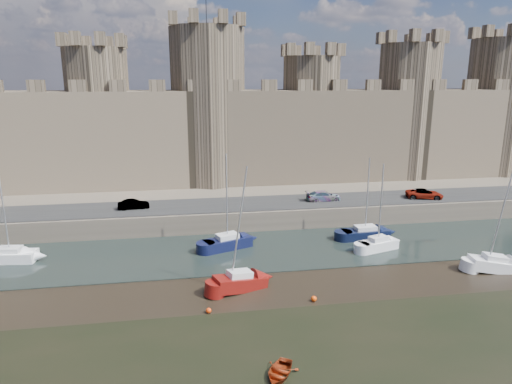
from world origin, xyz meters
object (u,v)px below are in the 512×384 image
car_3 (424,194)px  sailboat_4 (240,281)px  sailboat_3 (365,233)px  sailboat_5 (494,264)px  sailboat_0 (10,255)px  sailboat_1 (228,242)px  car_2 (323,196)px  sailboat_2 (378,243)px  car_1 (134,204)px

car_3 → sailboat_4: size_ratio=0.43×
sailboat_3 → sailboat_4: size_ratio=0.85×
car_3 → sailboat_5: size_ratio=0.47×
car_3 → sailboat_0: size_ratio=0.50×
sailboat_1 → car_3: bearing=-5.1°
car_2 → sailboat_2: bearing=-170.0°
sailboat_0 → sailboat_3: 38.63m
sailboat_2 → car_1: bearing=139.4°
car_1 → sailboat_0: (-11.61, -8.93, -2.36)m
sailboat_0 → sailboat_2: (38.61, -2.93, 0.02)m
sailboat_4 → sailboat_2: bearing=3.6°
sailboat_0 → sailboat_1: bearing=7.2°
car_1 → car_2: car_2 is taller
car_1 → sailboat_5: (35.98, -18.83, -2.38)m
sailboat_3 → car_2: bearing=104.5°
car_2 → sailboat_4: size_ratio=0.41×
car_2 → sailboat_4: 23.44m
car_1 → car_2: (24.43, 0.09, 0.04)m
car_2 → sailboat_0: bearing=101.9°
car_1 → sailboat_1: (10.77, -8.82, -2.30)m
car_1 → car_3: (38.21, -1.01, 0.05)m
car_3 → sailboat_1: bearing=121.5°
sailboat_3 → sailboat_4: bearing=-149.3°
car_1 → sailboat_4: (10.87, -18.88, -2.32)m
car_1 → sailboat_4: size_ratio=0.34×
sailboat_5 → sailboat_2: bearing=150.6°
car_1 → sailboat_0: sailboat_0 is taller
car_1 → sailboat_1: size_ratio=0.36×
car_1 → sailboat_3: size_ratio=0.40×
car_2 → sailboat_2: (2.57, -11.95, -2.39)m
car_1 → sailboat_4: sailboat_4 is taller
sailboat_3 → sailboat_4: (-16.15, -10.71, 0.06)m
sailboat_2 → sailboat_3: (0.01, 3.69, -0.03)m
sailboat_5 → sailboat_0: bearing=176.6°
sailboat_4 → sailboat_0: bearing=136.2°
sailboat_0 → sailboat_2: 38.72m
sailboat_3 → sailboat_5: size_ratio=0.92×
car_1 → sailboat_3: 28.32m
sailboat_2 → car_3: bearing=27.2°
sailboat_1 → sailboat_5: sailboat_1 is taller
sailboat_1 → sailboat_2: 16.52m
sailboat_3 → sailboat_5: 13.92m
car_3 → sailboat_1: size_ratio=0.46×
car_2 → sailboat_1: (-13.66, -8.91, -2.34)m
car_2 → sailboat_0: 37.23m
sailboat_2 → sailboat_3: sailboat_2 is taller
sailboat_2 → sailboat_3: 3.69m
sailboat_5 → sailboat_3: bearing=138.5°
car_2 → sailboat_1: size_ratio=0.44×
sailboat_4 → sailboat_5: size_ratio=1.09×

